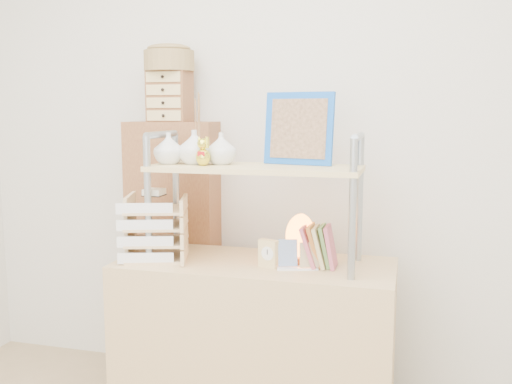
{
  "coord_description": "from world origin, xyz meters",
  "views": [
    {
      "loc": [
        0.64,
        -1.13,
        1.4
      ],
      "look_at": [
        0.0,
        1.2,
        1.06
      ],
      "focal_mm": 40.0,
      "sensor_mm": 36.0,
      "label": 1
    }
  ],
  "objects_px": {
    "letter_tray": "(156,231)",
    "salt_lamp": "(300,237)",
    "desk": "(255,344)",
    "cabinet": "(175,251)"
  },
  "relations": [
    {
      "from": "desk",
      "to": "salt_lamp",
      "type": "relative_size",
      "value": 5.67
    },
    {
      "from": "cabinet",
      "to": "salt_lamp",
      "type": "distance_m",
      "value": 0.81
    },
    {
      "from": "cabinet",
      "to": "letter_tray",
      "type": "xyz_separation_m",
      "value": [
        0.1,
        -0.44,
        0.2
      ]
    },
    {
      "from": "desk",
      "to": "letter_tray",
      "type": "relative_size",
      "value": 3.77
    },
    {
      "from": "cabinet",
      "to": "letter_tray",
      "type": "height_order",
      "value": "cabinet"
    },
    {
      "from": "salt_lamp",
      "to": "letter_tray",
      "type": "bearing_deg",
      "value": -168.23
    },
    {
      "from": "desk",
      "to": "letter_tray",
      "type": "distance_m",
      "value": 0.67
    },
    {
      "from": "letter_tray",
      "to": "salt_lamp",
      "type": "xyz_separation_m",
      "value": [
        0.63,
        0.13,
        -0.02
      ]
    },
    {
      "from": "cabinet",
      "to": "letter_tray",
      "type": "distance_m",
      "value": 0.49
    },
    {
      "from": "desk",
      "to": "cabinet",
      "type": "bearing_deg",
      "value": 145.55
    }
  ]
}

